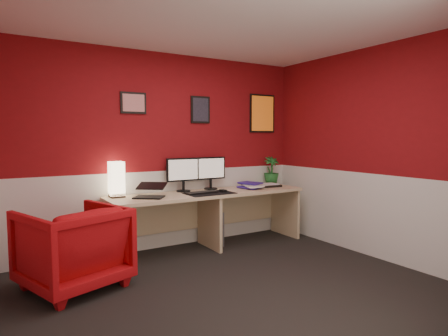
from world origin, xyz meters
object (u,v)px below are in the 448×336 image
(armchair, at_px, (73,247))
(zen_tray, at_px, (267,186))
(pc_tower, at_px, (210,227))
(potted_plant, at_px, (271,171))
(monitor_left, at_px, (183,169))
(desk, at_px, (209,220))
(monitor_right, at_px, (211,168))
(laptop, at_px, (149,189))
(shoji_lamp, at_px, (117,180))

(armchair, bearing_deg, zen_tray, 171.14)
(pc_tower, bearing_deg, potted_plant, 3.87)
(monitor_left, bearing_deg, pc_tower, -6.86)
(monitor_left, xyz_separation_m, potted_plant, (1.44, -0.00, -0.08))
(desk, relative_size, armchair, 3.01)
(monitor_right, distance_m, zen_tray, 0.88)
(laptop, distance_m, zen_tray, 1.79)
(pc_tower, relative_size, armchair, 0.52)
(pc_tower, bearing_deg, armchair, -159.18)
(desk, bearing_deg, pc_tower, 60.31)
(monitor_left, bearing_deg, laptop, -155.25)
(monitor_left, distance_m, pc_tower, 0.87)
(desk, bearing_deg, monitor_right, 56.58)
(shoji_lamp, relative_size, monitor_left, 0.69)
(monitor_right, relative_size, zen_tray, 1.66)
(laptop, height_order, pc_tower, laptop)
(shoji_lamp, xyz_separation_m, armchair, (-0.62, -0.68, -0.54))
(armchair, bearing_deg, laptop, -174.58)
(zen_tray, bearing_deg, armchair, -169.47)
(laptop, bearing_deg, monitor_right, 53.33)
(laptop, relative_size, potted_plant, 0.80)
(desk, xyz_separation_m, pc_tower, (0.09, 0.17, -0.14))
(zen_tray, xyz_separation_m, potted_plant, (0.22, 0.18, 0.19))
(pc_tower, bearing_deg, monitor_left, 174.78)
(zen_tray, bearing_deg, pc_tower, 170.81)
(laptop, bearing_deg, potted_plant, 45.16)
(desk, distance_m, shoji_lamp, 1.28)
(laptop, bearing_deg, armchair, -117.39)
(desk, xyz_separation_m, monitor_left, (-0.27, 0.21, 0.66))
(shoji_lamp, bearing_deg, pc_tower, -1.65)
(pc_tower, bearing_deg, desk, -118.04)
(monitor_left, distance_m, monitor_right, 0.41)
(desk, distance_m, armchair, 1.81)
(desk, relative_size, monitor_left, 4.48)
(shoji_lamp, bearing_deg, laptop, -39.77)
(zen_tray, height_order, pc_tower, zen_tray)
(shoji_lamp, distance_m, monitor_right, 1.28)
(potted_plant, bearing_deg, desk, -169.97)
(shoji_lamp, height_order, zen_tray, shoji_lamp)
(shoji_lamp, height_order, monitor_right, monitor_right)
(pc_tower, xyz_separation_m, armchair, (-1.84, -0.64, 0.17))
(monitor_left, bearing_deg, potted_plant, -0.05)
(potted_plant, xyz_separation_m, pc_tower, (-1.08, -0.04, -0.71))
(monitor_left, distance_m, zen_tray, 1.26)
(desk, bearing_deg, monitor_left, 141.89)
(laptop, relative_size, zen_tray, 0.94)
(shoji_lamp, bearing_deg, potted_plant, 0.17)
(monitor_right, bearing_deg, laptop, -164.47)
(desk, relative_size, monitor_right, 4.48)
(shoji_lamp, distance_m, pc_tower, 1.42)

